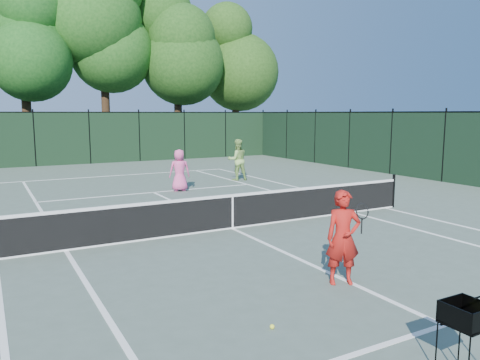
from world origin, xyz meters
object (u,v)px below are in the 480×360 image
coach (343,237)px  player_pink (180,170)px  player_green (237,160)px  ball_hopper (466,315)px  loose_ball_midcourt (272,327)px

coach → player_pink: 10.72m
coach → player_green: size_ratio=0.90×
ball_hopper → loose_ball_midcourt: (-1.29, 2.02, -0.69)m
coach → loose_ball_midcourt: coach is taller
player_green → ball_hopper: player_green is taller
loose_ball_midcourt → ball_hopper: bearing=-57.5°
ball_hopper → loose_ball_midcourt: 2.50m
player_pink → player_green: bearing=-140.6°
ball_hopper → coach: bearing=73.1°
player_green → ball_hopper: bearing=81.2°
coach → ball_hopper: size_ratio=1.92×
player_pink → ball_hopper: 13.71m
player_pink → ball_hopper: player_pink is taller
coach → player_green: 12.95m
player_pink → loose_ball_midcourt: 12.02m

